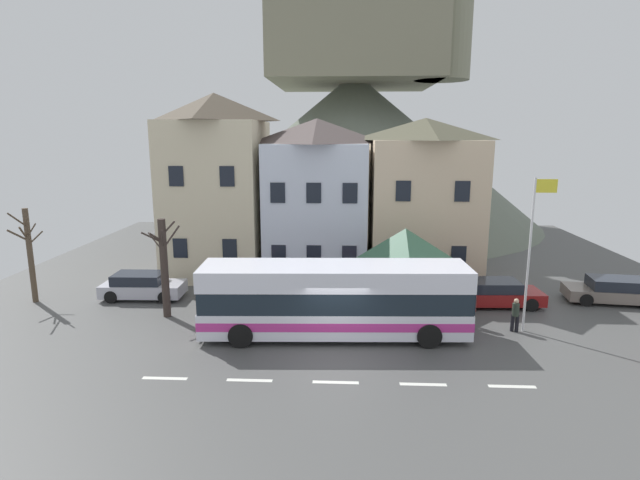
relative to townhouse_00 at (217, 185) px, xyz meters
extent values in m
cube|color=#4D4E4D|center=(7.49, -12.27, -5.44)|extent=(40.00, 60.00, 0.06)
cube|color=silver|center=(1.49, -14.25, -5.40)|extent=(1.60, 0.20, 0.01)
cube|color=silver|center=(4.49, -14.25, -5.40)|extent=(1.60, 0.20, 0.01)
cube|color=silver|center=(7.49, -14.25, -5.40)|extent=(1.60, 0.20, 0.01)
cube|color=silver|center=(10.49, -14.25, -5.40)|extent=(1.60, 0.20, 0.01)
cube|color=silver|center=(13.49, -14.25, -5.40)|extent=(1.60, 0.20, 0.01)
cube|color=beige|center=(0.00, 0.00, -0.81)|extent=(5.58, 6.54, 9.20)
pyramid|color=#504639|center=(0.00, 0.00, 4.60)|extent=(5.58, 6.54, 1.62)
cube|color=black|center=(-1.40, -3.30, -3.21)|extent=(0.80, 0.06, 1.10)
cube|color=black|center=(1.40, -3.30, -3.21)|extent=(0.80, 0.06, 1.10)
cube|color=black|center=(-1.40, -3.30, 0.79)|extent=(0.80, 0.06, 1.10)
cube|color=black|center=(1.40, -3.30, 0.79)|extent=(0.80, 0.06, 1.10)
cube|color=silver|center=(6.08, 0.05, -1.45)|extent=(5.85, 6.63, 7.90)
pyramid|color=#504543|center=(6.08, 0.05, 3.22)|extent=(5.85, 6.63, 1.44)
cube|color=black|center=(4.13, -3.30, -3.52)|extent=(0.80, 0.06, 1.10)
cube|color=black|center=(6.08, -3.30, -3.52)|extent=(0.80, 0.06, 1.10)
cube|color=black|center=(8.02, -3.30, -3.52)|extent=(0.80, 0.06, 1.10)
cube|color=black|center=(4.13, -3.30, -0.08)|extent=(0.80, 0.06, 1.10)
cube|color=black|center=(6.08, -3.30, -0.08)|extent=(0.80, 0.06, 1.10)
cube|color=black|center=(8.02, -3.30, -0.08)|extent=(0.80, 0.06, 1.10)
cube|color=beige|center=(12.42, -0.02, -1.36)|extent=(6.22, 6.50, 8.10)
pyramid|color=#504E3C|center=(12.42, -0.02, 3.32)|extent=(6.22, 6.50, 1.26)
cube|color=black|center=(10.86, -3.30, -3.47)|extent=(0.80, 0.06, 1.10)
cube|color=black|center=(13.97, -3.30, -3.47)|extent=(0.80, 0.06, 1.10)
cube|color=black|center=(10.86, -3.30, 0.05)|extent=(0.80, 0.06, 1.10)
cube|color=black|center=(13.97, -3.30, 0.05)|extent=(0.80, 0.06, 1.10)
cone|color=slate|center=(8.55, 18.97, 1.65)|extent=(35.00, 35.00, 14.11)
cube|color=gray|center=(8.55, 18.97, 10.86)|extent=(14.75, 14.75, 6.58)
cylinder|color=gray|center=(15.93, 15.28, 11.53)|extent=(4.67, 4.67, 7.91)
cube|color=white|center=(7.35, -10.06, -4.62)|extent=(11.21, 3.07, 1.08)
cube|color=#BF338C|center=(7.35, -10.06, -4.56)|extent=(11.23, 3.09, 0.36)
cube|color=#19232D|center=(7.35, -10.06, -3.63)|extent=(11.11, 3.03, 0.91)
cube|color=white|center=(7.35, -10.06, -2.75)|extent=(11.21, 3.07, 0.85)
cube|color=#19232D|center=(12.92, -9.82, -3.63)|extent=(0.15, 2.18, 0.87)
cylinder|color=black|center=(11.07, -8.65, -4.91)|extent=(1.01, 0.32, 1.00)
cylinder|color=black|center=(11.18, -11.14, -4.91)|extent=(1.01, 0.32, 1.00)
cylinder|color=black|center=(3.52, -8.98, -4.91)|extent=(1.01, 0.32, 1.00)
cylinder|color=black|center=(3.63, -11.47, -4.91)|extent=(1.01, 0.32, 1.00)
cylinder|color=#473D33|center=(9.04, -4.67, -4.21)|extent=(0.14, 0.14, 2.40)
cylinder|color=#473D33|center=(12.34, -4.67, -4.21)|extent=(0.14, 0.14, 2.40)
cylinder|color=#473D33|center=(9.04, -7.97, -4.21)|extent=(0.14, 0.14, 2.40)
cylinder|color=#473D33|center=(12.34, -7.97, -4.21)|extent=(0.14, 0.14, 2.40)
pyramid|color=#355F46|center=(10.69, -6.32, -2.21)|extent=(3.60, 3.60, 1.59)
cube|color=silver|center=(-2.72, -5.51, -4.91)|extent=(4.19, 1.88, 0.64)
cube|color=#1E232D|center=(-2.93, -5.52, -4.33)|extent=(2.53, 1.63, 0.51)
cylinder|color=black|center=(-1.37, -4.63, -5.09)|extent=(0.64, 0.21, 0.64)
cylinder|color=black|center=(-1.33, -6.33, -5.09)|extent=(0.64, 0.21, 0.64)
cylinder|color=black|center=(-4.11, -4.69, -5.09)|extent=(0.64, 0.21, 0.64)
cylinder|color=black|center=(-4.07, -6.39, -5.09)|extent=(0.64, 0.21, 0.64)
cube|color=maroon|center=(15.29, -5.73, -4.93)|extent=(4.63, 2.08, 0.60)
cube|color=#1E232D|center=(15.06, -5.74, -4.38)|extent=(2.80, 1.78, 0.50)
cylinder|color=black|center=(16.76, -4.77, -5.09)|extent=(0.65, 0.23, 0.64)
cylinder|color=black|center=(16.83, -6.58, -5.09)|extent=(0.65, 0.23, 0.64)
cylinder|color=black|center=(13.75, -4.89, -5.09)|extent=(0.65, 0.23, 0.64)
cylinder|color=black|center=(13.83, -6.70, -5.09)|extent=(0.65, 0.23, 0.64)
cube|color=slate|center=(21.42, -5.00, -4.95)|extent=(4.70, 2.41, 0.56)
cube|color=#1E232D|center=(21.64, -5.03, -4.40)|extent=(2.89, 1.96, 0.54)
cylinder|color=black|center=(19.83, -5.69, -5.09)|extent=(0.66, 0.28, 0.64)
cylinder|color=black|center=(20.06, -3.93, -5.09)|extent=(0.66, 0.28, 0.64)
cylinder|color=black|center=(23.01, -4.31, -5.09)|extent=(0.66, 0.28, 0.64)
cylinder|color=black|center=(15.26, -9.26, -5.02)|extent=(0.16, 0.16, 0.76)
cylinder|color=black|center=(15.08, -9.21, -5.02)|extent=(0.16, 0.16, 0.76)
cylinder|color=#2D382D|center=(15.17, -9.24, -4.41)|extent=(0.30, 0.30, 0.56)
sphere|color=#D1AD89|center=(15.17, -9.24, -4.02)|extent=(0.21, 0.21, 0.21)
cylinder|color=#2D2D38|center=(13.35, -8.82, -5.02)|extent=(0.16, 0.16, 0.78)
cylinder|color=#2D2D38|center=(13.52, -8.69, -5.02)|extent=(0.16, 0.16, 0.78)
cylinder|color=#512323|center=(13.43, -8.75, -4.34)|extent=(0.35, 0.35, 0.68)
sphere|color=tan|center=(13.43, -8.75, -3.88)|extent=(0.23, 0.23, 0.23)
cube|color=#33473D|center=(11.88, -4.61, -4.96)|extent=(1.75, 0.45, 0.08)
cube|color=#33473D|center=(11.88, -4.38, -4.74)|extent=(1.75, 0.06, 0.40)
cube|color=#2D2D33|center=(11.08, -4.61, -5.18)|extent=(0.08, 0.36, 0.45)
cube|color=#2D2D33|center=(12.67, -4.61, -5.18)|extent=(0.08, 0.36, 0.45)
cylinder|color=silver|center=(15.57, -9.15, -2.07)|extent=(0.10, 0.10, 6.68)
cube|color=yellow|center=(16.02, -9.15, 0.92)|extent=(0.90, 0.03, 0.56)
cylinder|color=brown|center=(-8.05, -6.36, -2.99)|extent=(0.28, 0.28, 4.83)
cylinder|color=brown|center=(-8.04, -7.02, -1.06)|extent=(0.10, 1.37, 0.93)
cylinder|color=brown|center=(-8.05, -6.66, -1.81)|extent=(0.10, 0.68, 0.85)
cylinder|color=brown|center=(-8.39, -6.63, -1.89)|extent=(0.79, 0.64, 0.71)
cylinder|color=brown|center=(-7.55, -6.79, -1.58)|extent=(1.08, 0.94, 0.84)
cylinder|color=brown|center=(-7.78, -6.17, -2.09)|extent=(0.63, 0.47, 0.67)
cylinder|color=#382D28|center=(-0.56, -8.14, -3.08)|extent=(0.35, 0.35, 4.65)
cylinder|color=#382D28|center=(-0.99, -7.86, -1.89)|extent=(0.92, 0.62, 0.82)
cylinder|color=#382D28|center=(-0.73, -8.45, -1.55)|extent=(0.46, 0.72, 0.56)
cylinder|color=#382D28|center=(-0.23, -8.23, -1.17)|extent=(0.74, 0.27, 0.72)
cylinder|color=#382D28|center=(-0.26, -7.84, -1.66)|extent=(0.71, 0.70, 1.03)
cylinder|color=#382D28|center=(-0.37, -8.65, -1.57)|extent=(0.48, 1.12, 1.04)
cylinder|color=#382D28|center=(-0.97, -8.32, -1.58)|extent=(0.89, 0.46, 0.59)
camera|label=1|loc=(7.75, -30.30, 2.95)|focal=28.32mm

